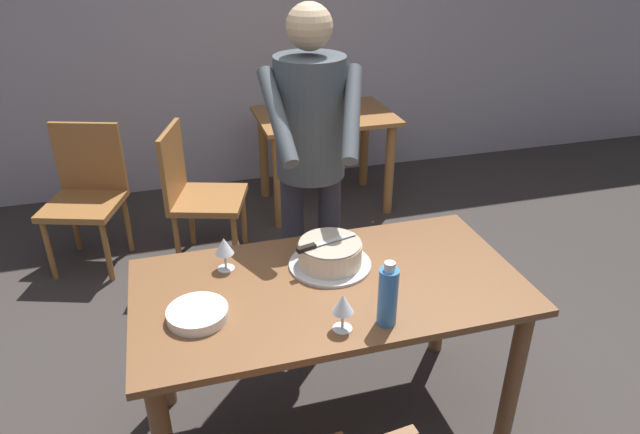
{
  "coord_description": "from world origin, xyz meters",
  "views": [
    {
      "loc": [
        -0.54,
        -1.77,
        2.02
      ],
      "look_at": [
        0.04,
        0.27,
        0.9
      ],
      "focal_mm": 31.91,
      "sensor_mm": 36.0,
      "label": 1
    }
  ],
  "objects": [
    {
      "name": "wine_glass_near",
      "position": [
        -0.38,
        0.22,
        0.85
      ],
      "size": [
        0.08,
        0.08,
        0.14
      ],
      "color": "silver",
      "rests_on": "main_dining_table"
    },
    {
      "name": "plate_stack",
      "position": [
        -0.52,
        -0.08,
        0.77
      ],
      "size": [
        0.22,
        0.22,
        0.04
      ],
      "color": "white",
      "rests_on": "main_dining_table"
    },
    {
      "name": "cake_knife",
      "position": [
        -0.03,
        0.11,
        0.87
      ],
      "size": [
        0.27,
        0.09,
        0.02
      ],
      "color": "silver",
      "rests_on": "cake_on_platter"
    },
    {
      "name": "ground_plane",
      "position": [
        0.0,
        0.0,
        0.0
      ],
      "size": [
        14.0,
        14.0,
        0.0
      ],
      "primitive_type": "plane",
      "color": "#383330"
    },
    {
      "name": "cake_on_platter",
      "position": [
        0.04,
        0.12,
        0.8
      ],
      "size": [
        0.34,
        0.34,
        0.11
      ],
      "color": "silver",
      "rests_on": "main_dining_table"
    },
    {
      "name": "wine_glass_far",
      "position": [
        -0.04,
        -0.28,
        0.85
      ],
      "size": [
        0.08,
        0.08,
        0.14
      ],
      "color": "silver",
      "rests_on": "main_dining_table"
    },
    {
      "name": "background_chair_1",
      "position": [
        -1.07,
        1.77,
        0.49
      ],
      "size": [
        0.56,
        0.56,
        0.9
      ],
      "color": "#9E6633",
      "rests_on": "ground_plane"
    },
    {
      "name": "person_cutting_cake",
      "position": [
        0.09,
        0.61,
        1.08
      ],
      "size": [
        0.46,
        0.57,
        1.72
      ],
      "color": "#2D2D38",
      "rests_on": "ground_plane"
    },
    {
      "name": "background_chair_0",
      "position": [
        -0.41,
        1.58,
        0.49
      ],
      "size": [
        0.55,
        0.55,
        0.9
      ],
      "color": "#9E6633",
      "rests_on": "ground_plane"
    },
    {
      "name": "main_dining_table",
      "position": [
        0.0,
        0.0,
        0.63
      ],
      "size": [
        1.52,
        0.79,
        0.75
      ],
      "color": "brown",
      "rests_on": "ground_plane"
    },
    {
      "name": "back_wall",
      "position": [
        0.0,
        2.84,
        1.35
      ],
      "size": [
        10.0,
        0.12,
        2.7
      ],
      "primitive_type": "cube",
      "color": "#ADA8B2",
      "rests_on": "ground_plane"
    },
    {
      "name": "water_bottle",
      "position": [
        0.12,
        -0.29,
        0.86
      ],
      "size": [
        0.07,
        0.07,
        0.25
      ],
      "color": "#387AC6",
      "rests_on": "main_dining_table"
    },
    {
      "name": "background_table",
      "position": [
        0.61,
        2.14,
        0.58
      ],
      "size": [
        1.0,
        0.7,
        0.74
      ],
      "color": "#9E6633",
      "rests_on": "ground_plane"
    }
  ]
}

